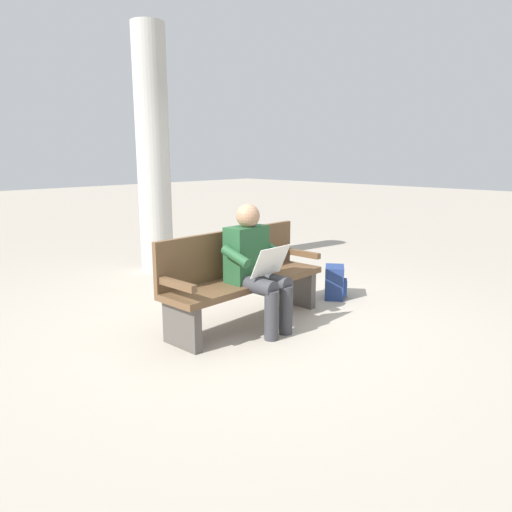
% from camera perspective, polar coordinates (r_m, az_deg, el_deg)
% --- Properties ---
extents(ground_plane, '(40.00, 40.00, 0.00)m').
position_cam_1_polar(ground_plane, '(4.74, -1.10, -7.99)').
color(ground_plane, '#A89E8E').
extents(bench_near, '(1.81, 0.52, 0.90)m').
position_cam_1_polar(bench_near, '(4.65, -1.75, -2.47)').
color(bench_near, brown).
rests_on(bench_near, ground).
extents(person_seated, '(0.58, 0.58, 1.18)m').
position_cam_1_polar(person_seated, '(4.42, -0.08, -0.98)').
color(person_seated, '#23512D').
rests_on(person_seated, ground).
extents(backpack, '(0.36, 0.35, 0.37)m').
position_cam_1_polar(backpack, '(5.57, 9.36, -3.12)').
color(backpack, navy).
rests_on(backpack, ground).
extents(support_pillar, '(0.45, 0.45, 3.30)m').
position_cam_1_polar(support_pillar, '(6.84, -12.13, 12.00)').
color(support_pillar, '#B2AFA8').
rests_on(support_pillar, ground).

